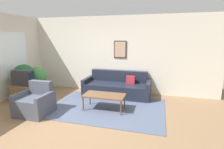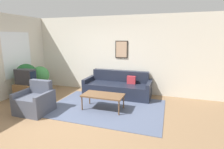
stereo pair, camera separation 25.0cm
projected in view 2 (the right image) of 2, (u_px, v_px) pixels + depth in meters
The scene contains 11 objects.
ground_plane at pixel (68, 118), 4.34m from camera, with size 16.00×16.00×0.00m, color #846647.
area_rug at pixel (106, 107), 4.98m from camera, with size 3.17×2.22×0.01m.
wall_back at pixel (104, 54), 6.39m from camera, with size 8.00×0.09×2.70m.
wall_left_window at pixel (3, 57), 5.45m from camera, with size 0.08×8.00×2.70m.
couch at pixel (118, 87), 5.97m from camera, with size 2.24×0.90×0.82m.
coffee_table at pixel (103, 96), 4.77m from camera, with size 1.13×0.56×0.43m.
tv_stand at pixel (27, 92), 5.56m from camera, with size 0.65×0.49×0.52m.
tv at pixel (25, 77), 5.46m from camera, with size 0.62×0.28×0.47m.
armchair at pixel (35, 102), 4.64m from camera, with size 0.81×0.76×0.82m.
potted_plant_tall at pixel (26, 75), 5.84m from camera, with size 0.68×0.68×1.10m.
potted_plant_by_window at pixel (40, 76), 6.27m from camera, with size 0.63×0.63×0.95m.
Camera 2 is at (2.30, -3.47, 1.96)m, focal length 28.00 mm.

